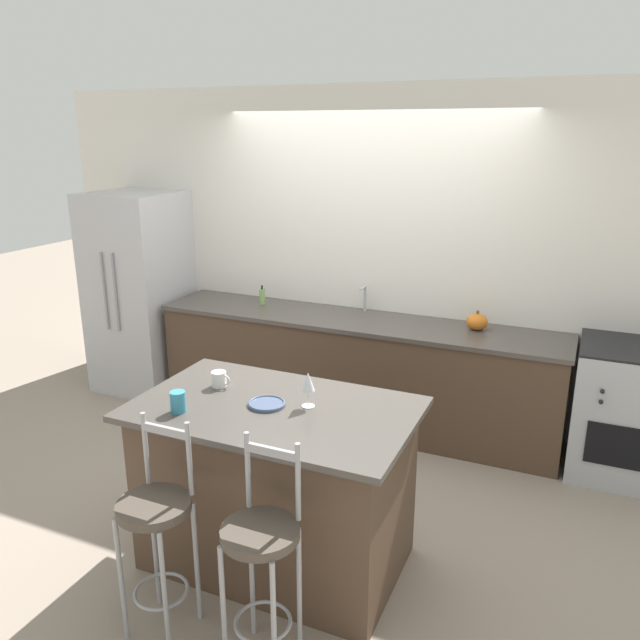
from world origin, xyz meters
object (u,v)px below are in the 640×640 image
object	(u,v)px
tumbler_cup	(178,402)
wine_glass	(308,382)
pumpkin_decoration	(477,322)
bar_stool_far	(262,554)
refrigerator	(140,292)
bar_stool_near	(157,526)
soap_bottle	(262,296)
oven_range	(631,412)
dinner_plate	(267,404)
coffee_mug	(219,379)

from	to	relation	value
tumbler_cup	wine_glass	bearing A→B (deg)	29.14
wine_glass	pumpkin_decoration	xyz separation A→B (m)	(0.54, 1.87, -0.13)
bar_stool_far	tumbler_cup	bearing A→B (deg)	150.55
refrigerator	bar_stool_near	size ratio (longest dim) A/B	1.69
wine_glass	soap_bottle	xyz separation A→B (m)	(-1.30, 1.86, -0.12)
bar_stool_far	pumpkin_decoration	world-z (taller)	bar_stool_far
bar_stool_far	wine_glass	bearing A→B (deg)	98.37
bar_stool_far	refrigerator	bearing A→B (deg)	137.02
bar_stool_near	wine_glass	xyz separation A→B (m)	(0.44, 0.74, 0.52)
soap_bottle	tumbler_cup	bearing A→B (deg)	-71.99
oven_range	dinner_plate	size ratio (longest dim) A/B	4.72
bar_stool_far	coffee_mug	distance (m)	1.10
coffee_mug	dinner_plate	bearing A→B (deg)	-17.42
bar_stool_far	soap_bottle	xyz separation A→B (m)	(-1.41, 2.58, 0.39)
dinner_plate	soap_bottle	distance (m)	2.22
tumbler_cup	dinner_plate	bearing A→B (deg)	33.60
bar_stool_near	bar_stool_far	size ratio (longest dim) A/B	1.00
refrigerator	bar_stool_far	world-z (taller)	refrigerator
bar_stool_near	tumbler_cup	size ratio (longest dim) A/B	9.69
bar_stool_far	tumbler_cup	size ratio (longest dim) A/B	9.69
dinner_plate	coffee_mug	size ratio (longest dim) A/B	1.74
coffee_mug	bar_stool_near	bearing A→B (deg)	-80.26
bar_stool_far	dinner_plate	distance (m)	0.82
soap_bottle	refrigerator	bearing A→B (deg)	-173.09
tumbler_cup	soap_bottle	size ratio (longest dim) A/B	0.68
bar_stool_near	coffee_mug	distance (m)	0.90
bar_stool_near	coffee_mug	size ratio (longest dim) A/B	9.34
bar_stool_near	tumbler_cup	xyz separation A→B (m)	(-0.15, 0.42, 0.43)
bar_stool_near	dinner_plate	world-z (taller)	bar_stool_near
tumbler_cup	soap_bottle	world-z (taller)	tumbler_cup
refrigerator	soap_bottle	xyz separation A→B (m)	(1.20, 0.15, 0.05)
refrigerator	wine_glass	distance (m)	3.04
bar_stool_far	soap_bottle	bearing A→B (deg)	118.60
bar_stool_near	oven_range	bearing A→B (deg)	49.99
wine_glass	bar_stool_far	bearing A→B (deg)	-81.63
wine_glass	tumbler_cup	xyz separation A→B (m)	(-0.59, -0.33, -0.08)
soap_bottle	oven_range	bearing A→B (deg)	-1.94
wine_glass	coffee_mug	distance (m)	0.58
oven_range	tumbler_cup	size ratio (longest dim) A/B	8.50
wine_glass	pumpkin_decoration	world-z (taller)	wine_glass
bar_stool_near	bar_stool_far	xyz separation A→B (m)	(0.55, 0.02, 0.00)
refrigerator	coffee_mug	size ratio (longest dim) A/B	15.78
soap_bottle	coffee_mug	bearing A→B (deg)	-68.26
wine_glass	tumbler_cup	size ratio (longest dim) A/B	1.74
refrigerator	tumbler_cup	size ratio (longest dim) A/B	16.37
pumpkin_decoration	tumbler_cup	bearing A→B (deg)	-117.29
coffee_mug	soap_bottle	world-z (taller)	soap_bottle
bar_stool_near	wine_glass	world-z (taller)	wine_glass
bar_stool_far	wine_glass	size ratio (longest dim) A/B	5.57
refrigerator	pumpkin_decoration	world-z (taller)	refrigerator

